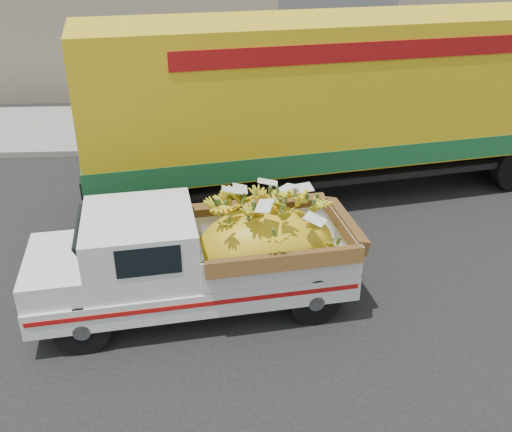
{
  "coord_description": "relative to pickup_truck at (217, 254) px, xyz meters",
  "views": [
    {
      "loc": [
        -0.74,
        -7.89,
        5.45
      ],
      "look_at": [
        -0.29,
        0.4,
        1.19
      ],
      "focal_mm": 40.0,
      "sensor_mm": 36.0,
      "label": 1
    }
  ],
  "objects": [
    {
      "name": "ground",
      "position": [
        0.94,
        0.33,
        -0.91
      ],
      "size": [
        100.0,
        100.0,
        0.0
      ],
      "primitive_type": "plane",
      "color": "black",
      "rests_on": "ground"
    },
    {
      "name": "sidewalk",
      "position": [
        0.94,
        8.94,
        -0.84
      ],
      "size": [
        60.0,
        4.0,
        0.14
      ],
      "primitive_type": "cube",
      "color": "gray",
      "rests_on": "ground"
    },
    {
      "name": "pickup_truck",
      "position": [
        0.0,
        0.0,
        0.0
      ],
      "size": [
        5.06,
        2.47,
        1.7
      ],
      "rotation": [
        0.0,
        0.0,
        0.15
      ],
      "color": "black",
      "rests_on": "ground"
    },
    {
      "name": "building_left",
      "position": [
        -7.06,
        14.84,
        1.59
      ],
      "size": [
        18.0,
        6.0,
        5.0
      ],
      "primitive_type": "cube",
      "color": "gray",
      "rests_on": "ground"
    },
    {
      "name": "curb",
      "position": [
        0.94,
        6.84,
        -0.84
      ],
      "size": [
        60.0,
        0.25,
        0.15
      ],
      "primitive_type": "cube",
      "color": "gray",
      "rests_on": "ground"
    },
    {
      "name": "semi_trailer",
      "position": [
        3.12,
        4.39,
        1.21
      ],
      "size": [
        12.08,
        4.8,
        3.8
      ],
      "rotation": [
        0.0,
        0.0,
        0.2
      ],
      "color": "black",
      "rests_on": "ground"
    }
  ]
}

